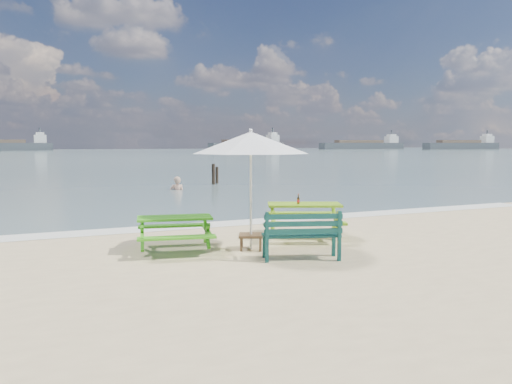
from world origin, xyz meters
name	(u,v)px	position (x,y,z in m)	size (l,w,h in m)	color
sea	(67,155)	(0.00, 85.00, 0.00)	(300.00, 300.00, 0.00)	slate
foam_strip	(216,224)	(0.00, 4.60, 0.01)	(22.00, 0.90, 0.01)	silver
picnic_table_left	(175,235)	(-1.81, 1.81, 0.34)	(1.75, 1.88, 0.70)	#399A17
picnic_table_right	(304,221)	(1.27, 2.05, 0.38)	(2.24, 2.34, 0.79)	#709F18
park_bench	(301,245)	(0.18, 0.19, 0.27)	(1.52, 0.90, 0.89)	#0F3E39
side_table	(251,241)	(-0.34, 1.37, 0.16)	(0.64, 0.64, 0.31)	brown
patio_umbrella	(251,143)	(-0.34, 1.37, 2.18)	(3.18, 3.18, 2.40)	silver
beer_bottle	(298,201)	(1.09, 2.01, 0.87)	(0.06, 0.06, 0.23)	#905A14
swimmer	(177,196)	(1.51, 14.67, -0.31)	(0.78, 0.62, 1.87)	tan
mooring_pilings	(215,176)	(4.17, 17.09, 0.40)	(0.57, 0.77, 1.28)	black
cargo_ships	(290,146)	(64.77, 126.18, 1.18)	(160.56, 34.20, 4.40)	#3A4045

